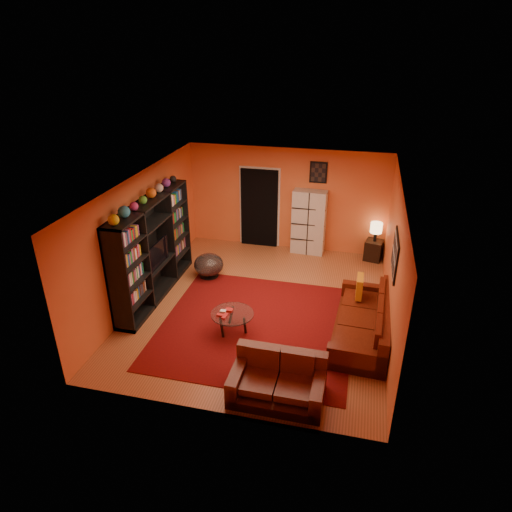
% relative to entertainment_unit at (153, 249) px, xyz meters
% --- Properties ---
extents(floor, '(6.00, 6.00, 0.00)m').
position_rel_entertainment_unit_xyz_m(floor, '(2.27, 0.00, -1.05)').
color(floor, brown).
rests_on(floor, ground).
extents(ceiling, '(6.00, 6.00, 0.00)m').
position_rel_entertainment_unit_xyz_m(ceiling, '(2.27, 0.00, 1.55)').
color(ceiling, white).
rests_on(ceiling, wall_back).
extents(wall_back, '(6.00, 0.00, 6.00)m').
position_rel_entertainment_unit_xyz_m(wall_back, '(2.27, 3.00, 0.25)').
color(wall_back, '#DD6130').
rests_on(wall_back, floor).
extents(wall_front, '(6.00, 0.00, 6.00)m').
position_rel_entertainment_unit_xyz_m(wall_front, '(2.27, -3.00, 0.25)').
color(wall_front, '#DD6130').
rests_on(wall_front, floor).
extents(wall_left, '(0.00, 6.00, 6.00)m').
position_rel_entertainment_unit_xyz_m(wall_left, '(-0.23, 0.00, 0.25)').
color(wall_left, '#DD6130').
rests_on(wall_left, floor).
extents(wall_right, '(0.00, 6.00, 6.00)m').
position_rel_entertainment_unit_xyz_m(wall_right, '(4.78, 0.00, 0.25)').
color(wall_right, '#DD6130').
rests_on(wall_right, floor).
extents(rug, '(3.60, 3.60, 0.01)m').
position_rel_entertainment_unit_xyz_m(rug, '(2.38, -0.70, -1.04)').
color(rug, '#4F090A').
rests_on(rug, floor).
extents(doorway, '(0.95, 0.10, 2.04)m').
position_rel_entertainment_unit_xyz_m(doorway, '(1.57, 2.96, -0.03)').
color(doorway, black).
rests_on(doorway, floor).
extents(wall_art_right, '(0.03, 1.00, 0.70)m').
position_rel_entertainment_unit_xyz_m(wall_art_right, '(4.75, -0.30, 0.55)').
color(wall_art_right, black).
rests_on(wall_art_right, wall_right).
extents(wall_art_back, '(0.42, 0.03, 0.52)m').
position_rel_entertainment_unit_xyz_m(wall_art_back, '(3.02, 2.98, 1.00)').
color(wall_art_back, black).
rests_on(wall_art_back, wall_back).
extents(entertainment_unit, '(0.45, 3.00, 2.10)m').
position_rel_entertainment_unit_xyz_m(entertainment_unit, '(0.00, 0.00, 0.00)').
color(entertainment_unit, black).
rests_on(entertainment_unit, floor).
extents(tv, '(0.90, 0.12, 0.52)m').
position_rel_entertainment_unit_xyz_m(tv, '(0.05, -0.08, -0.07)').
color(tv, black).
rests_on(tv, entertainment_unit).
extents(sofa, '(1.09, 2.43, 0.85)m').
position_rel_entertainment_unit_xyz_m(sofa, '(4.42, -0.52, -0.77)').
color(sofa, '#451209').
rests_on(sofa, rug).
extents(loveseat, '(1.43, 0.86, 0.85)m').
position_rel_entertainment_unit_xyz_m(loveseat, '(3.12, -2.42, -0.76)').
color(loveseat, '#451209').
rests_on(loveseat, rug).
extents(throw_pillow, '(0.12, 0.42, 0.42)m').
position_rel_entertainment_unit_xyz_m(throw_pillow, '(4.22, 0.16, -0.42)').
color(throw_pillow, orange).
rests_on(throw_pillow, sofa).
extents(coffee_table, '(0.80, 0.80, 0.40)m').
position_rel_entertainment_unit_xyz_m(coffee_table, '(1.98, -0.99, -0.69)').
color(coffee_table, silver).
rests_on(coffee_table, floor).
extents(storage_cabinet, '(0.84, 0.41, 1.64)m').
position_rel_entertainment_unit_xyz_m(storage_cabinet, '(2.88, 2.80, -0.23)').
color(storage_cabinet, beige).
rests_on(storage_cabinet, floor).
extents(bowl_chair, '(0.68, 0.68, 0.55)m').
position_rel_entertainment_unit_xyz_m(bowl_chair, '(0.85, 0.97, -0.75)').
color(bowl_chair, black).
rests_on(bowl_chair, floor).
extents(side_table, '(0.48, 0.48, 0.50)m').
position_rel_entertainment_unit_xyz_m(side_table, '(4.52, 2.75, -0.80)').
color(side_table, black).
rests_on(side_table, floor).
extents(table_lamp, '(0.28, 0.28, 0.47)m').
position_rel_entertainment_unit_xyz_m(table_lamp, '(4.52, 2.75, -0.22)').
color(table_lamp, black).
rests_on(table_lamp, side_table).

